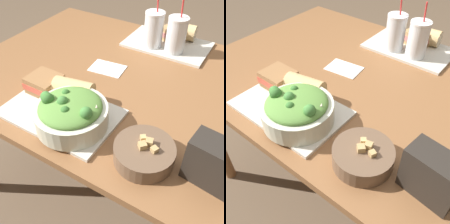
# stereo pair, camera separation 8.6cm
# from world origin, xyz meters

# --- Properties ---
(ground_plane) EXTENTS (12.00, 12.00, 0.00)m
(ground_plane) POSITION_xyz_m (0.00, 0.00, 0.00)
(ground_plane) COLOR brown
(dining_table) EXTENTS (1.31, 1.00, 0.77)m
(dining_table) POSITION_xyz_m (0.00, 0.00, 0.67)
(dining_table) COLOR brown
(dining_table) RESTS_ON ground_plane
(tray_near) EXTENTS (0.41, 0.26, 0.01)m
(tray_near) POSITION_xyz_m (-0.05, -0.32, 0.78)
(tray_near) COLOR beige
(tray_near) RESTS_ON dining_table
(tray_far) EXTENTS (0.41, 0.26, 0.01)m
(tray_far) POSITION_xyz_m (0.08, 0.35, 0.78)
(tray_far) COLOR beige
(tray_far) RESTS_ON dining_table
(salad_bowl) EXTENTS (0.24, 0.24, 0.12)m
(salad_bowl) POSITION_xyz_m (0.03, -0.35, 0.83)
(salad_bowl) COLOR beige
(salad_bowl) RESTS_ON tray_near
(soup_bowl) EXTENTS (0.18, 0.18, 0.07)m
(soup_bowl) POSITION_xyz_m (0.29, -0.35, 0.80)
(soup_bowl) COLOR brown
(soup_bowl) RESTS_ON dining_table
(sandwich_near) EXTENTS (0.12, 0.11, 0.06)m
(sandwich_near) POSITION_xyz_m (-0.17, -0.26, 0.81)
(sandwich_near) COLOR olive
(sandwich_near) RESTS_ON tray_near
(baguette_near) EXTENTS (0.16, 0.10, 0.08)m
(baguette_near) POSITION_xyz_m (-0.05, -0.24, 0.82)
(baguette_near) COLOR tan
(baguette_near) RESTS_ON tray_near
(sandwich_far) EXTENTS (0.14, 0.14, 0.06)m
(sandwich_far) POSITION_xyz_m (0.09, 0.40, 0.81)
(sandwich_far) COLOR tan
(sandwich_far) RESTS_ON tray_far
(baguette_far) EXTENTS (0.12, 0.08, 0.08)m
(baguette_far) POSITION_xyz_m (0.13, 0.44, 0.82)
(baguette_far) COLOR tan
(baguette_far) RESTS_ON tray_far
(drink_cup_dark) EXTENTS (0.09, 0.09, 0.25)m
(drink_cup_dark) POSITION_xyz_m (0.02, 0.29, 0.86)
(drink_cup_dark) COLOR silver
(drink_cup_dark) RESTS_ON tray_far
(drink_cup_red) EXTENTS (0.09, 0.09, 0.25)m
(drink_cup_red) POSITION_xyz_m (0.14, 0.29, 0.86)
(drink_cup_red) COLOR silver
(drink_cup_red) RESTS_ON tray_far
(chip_bag) EXTENTS (0.16, 0.10, 0.14)m
(chip_bag) POSITION_xyz_m (0.48, -0.32, 0.84)
(chip_bag) COLOR #28231E
(chip_bag) RESTS_ON dining_table
(napkin_folded) EXTENTS (0.16, 0.12, 0.00)m
(napkin_folded) POSITION_xyz_m (-0.06, 0.01, 0.77)
(napkin_folded) COLOR white
(napkin_folded) RESTS_ON dining_table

